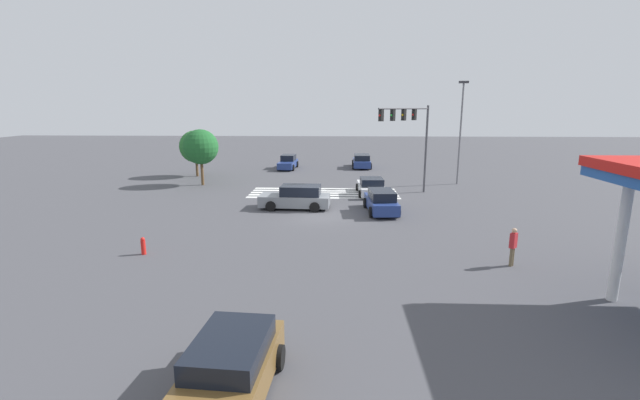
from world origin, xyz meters
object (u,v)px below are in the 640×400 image
at_px(car_2, 229,371).
at_px(fire_hydrant, 143,246).
at_px(car_0, 371,187).
at_px(tree_corner_b, 201,147).
at_px(street_light_pole_a, 461,125).
at_px(tree_corner_a, 196,147).
at_px(pedestrian, 513,245).
at_px(car_1, 381,202).
at_px(car_3, 362,161).
at_px(car_4, 296,197).
at_px(traffic_signal_mast, 410,128).
at_px(car_5, 288,162).

height_order(car_2, fire_hydrant, car_2).
bearing_deg(car_2, car_0, 172.08).
bearing_deg(tree_corner_b, car_0, 166.35).
relative_size(street_light_pole_a, tree_corner_a, 1.97).
bearing_deg(fire_hydrant, pedestrian, 177.23).
height_order(car_1, car_3, car_3).
bearing_deg(car_4, street_light_pole_a, -140.34).
distance_m(street_light_pole_a, tree_corner_a, 25.81).
xyz_separation_m(car_2, car_3, (-5.42, -40.93, 0.02)).
bearing_deg(tree_corner_a, car_0, 153.30).
relative_size(traffic_signal_mast, car_3, 1.44).
height_order(car_0, street_light_pole_a, street_light_pole_a).
distance_m(car_4, pedestrian, 15.11).
bearing_deg(tree_corner_b, car_3, -141.40).
distance_m(traffic_signal_mast, pedestrian, 16.15).
relative_size(car_2, car_3, 0.94).
relative_size(car_1, tree_corner_a, 0.97).
relative_size(car_2, car_5, 0.94).
bearing_deg(street_light_pole_a, fire_hydrant, 44.70).
height_order(car_5, tree_corner_a, tree_corner_a).
distance_m(pedestrian, fire_hydrant, 17.18).
distance_m(car_4, car_5, 19.87).
distance_m(car_3, pedestrian, 31.97).
xyz_separation_m(car_4, pedestrian, (-10.67, 10.69, 0.21)).
relative_size(traffic_signal_mast, car_0, 1.47).
bearing_deg(car_1, car_5, 18.61).
height_order(street_light_pole_a, tree_corner_a, street_light_pole_a).
bearing_deg(car_0, tree_corner_b, 74.50).
xyz_separation_m(traffic_signal_mast, pedestrian, (-2.19, 15.39, -4.38)).
distance_m(pedestrian, tree_corner_b, 28.13).
distance_m(car_1, street_light_pole_a, 14.61).
bearing_deg(tree_corner_b, car_4, 136.89).
height_order(car_1, fire_hydrant, car_1).
height_order(car_5, street_light_pole_a, street_light_pole_a).
height_order(car_3, street_light_pole_a, street_light_pole_a).
xyz_separation_m(traffic_signal_mast, fire_hydrant, (14.96, 14.56, -4.94)).
bearing_deg(tree_corner_b, street_light_pole_a, -176.34).
bearing_deg(pedestrian, traffic_signal_mast, -37.89).
bearing_deg(car_5, car_3, 101.47).
bearing_deg(car_1, street_light_pole_a, -40.05).
relative_size(car_3, car_4, 0.99).
xyz_separation_m(car_3, car_5, (8.53, 1.23, -0.03)).
distance_m(traffic_signal_mast, car_4, 10.73).
height_order(car_4, tree_corner_b, tree_corner_b).
bearing_deg(fire_hydrant, traffic_signal_mast, -135.78).
distance_m(car_2, car_3, 41.29).
bearing_deg(car_4, tree_corner_b, -40.02).
distance_m(car_3, tree_corner_a, 18.77).
xyz_separation_m(tree_corner_a, fire_hydrant, (-5.07, 23.66, -2.61)).
height_order(tree_corner_b, fire_hydrant, tree_corner_b).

